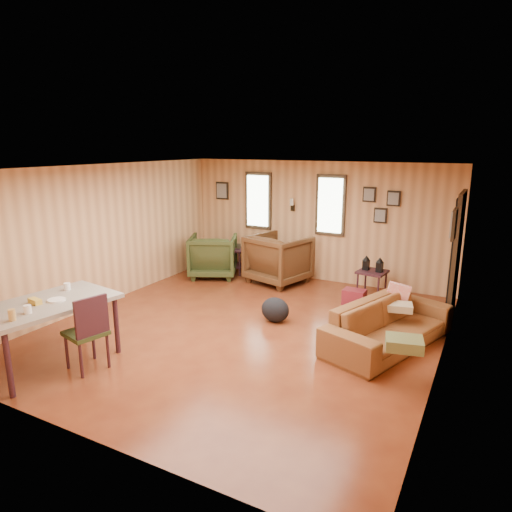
% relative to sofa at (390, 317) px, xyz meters
% --- Properties ---
extents(room, '(5.54, 6.04, 2.44)m').
position_rel_sofa_xyz_m(room, '(-1.89, -0.16, 0.79)').
color(room, brown).
rests_on(room, ground).
extents(sofa, '(1.30, 2.22, 0.84)m').
position_rel_sofa_xyz_m(sofa, '(0.00, 0.00, 0.00)').
color(sofa, brown).
rests_on(sofa, ground).
extents(recliner_brown, '(1.27, 1.22, 1.08)m').
position_rel_sofa_xyz_m(recliner_brown, '(-2.61, 1.98, 0.12)').
color(recliner_brown, '#513018').
rests_on(recliner_brown, ground).
extents(recliner_green, '(1.23, 1.20, 0.97)m').
position_rel_sofa_xyz_m(recliner_green, '(-4.01, 1.74, 0.07)').
color(recliner_green, '#343E1C').
rests_on(recliner_green, ground).
extents(end_table, '(0.52, 0.48, 0.66)m').
position_rel_sofa_xyz_m(end_table, '(-3.75, 2.19, -0.05)').
color(end_table, '#3C1A23').
rests_on(end_table, ground).
extents(side_table, '(0.54, 0.54, 0.77)m').
position_rel_sofa_xyz_m(side_table, '(-0.72, 1.92, 0.11)').
color(side_table, '#3C1A23').
rests_on(side_table, ground).
extents(cooler, '(0.38, 0.28, 0.27)m').
position_rel_sofa_xyz_m(cooler, '(-0.88, 1.41, -0.28)').
color(cooler, maroon).
rests_on(cooler, ground).
extents(backpack, '(0.48, 0.37, 0.39)m').
position_rel_sofa_xyz_m(backpack, '(-1.76, 0.05, -0.22)').
color(backpack, black).
rests_on(backpack, ground).
extents(sofa_pillows, '(0.81, 1.81, 0.37)m').
position_rel_sofa_xyz_m(sofa_pillows, '(0.19, -0.25, 0.09)').
color(sofa_pillows, brown).
rests_on(sofa_pillows, sofa).
extents(dining_table, '(1.21, 1.75, 1.06)m').
position_rel_sofa_xyz_m(dining_table, '(-3.67, -2.56, 0.33)').
color(dining_table, gray).
rests_on(dining_table, ground).
extents(dining_chair, '(0.53, 0.53, 0.97)m').
position_rel_sofa_xyz_m(dining_chair, '(-3.09, -2.44, 0.13)').
color(dining_chair, '#343E1C').
rests_on(dining_chair, ground).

